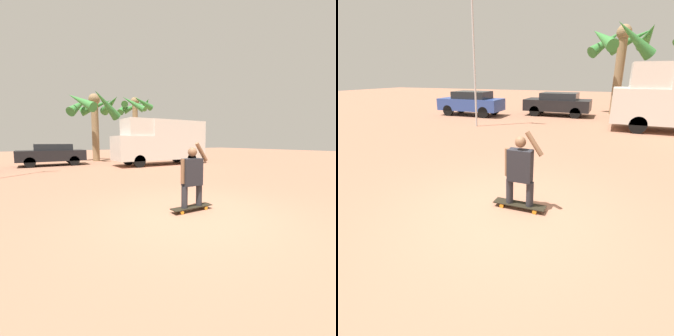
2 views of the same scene
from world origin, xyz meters
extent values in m
plane|color=#A36B51|center=(0.00, 0.00, 0.00)|extent=(80.00, 80.00, 0.00)
cube|color=black|center=(0.11, 0.27, 0.09)|extent=(1.03, 0.25, 0.02)
cylinder|color=orange|center=(-0.23, 0.17, 0.04)|extent=(0.08, 0.03, 0.08)
cylinder|color=orange|center=(-0.23, 0.37, 0.04)|extent=(0.08, 0.03, 0.08)
cylinder|color=orange|center=(0.44, 0.17, 0.04)|extent=(0.08, 0.03, 0.08)
cylinder|color=orange|center=(0.44, 0.37, 0.04)|extent=(0.08, 0.03, 0.08)
cylinder|color=#28282D|center=(-0.10, 0.27, 0.34)|extent=(0.14, 0.14, 0.49)
cylinder|color=#28282D|center=(0.31, 0.27, 0.34)|extent=(0.14, 0.14, 0.49)
cube|color=#232328|center=(0.11, 0.27, 0.89)|extent=(0.45, 0.22, 0.61)
sphere|color=brown|center=(0.11, 0.27, 1.34)|extent=(0.20, 0.20, 0.20)
cylinder|color=brown|center=(-0.15, 0.27, 0.93)|extent=(0.09, 0.09, 0.54)
cylinder|color=brown|center=(0.37, 0.27, 1.33)|extent=(0.35, 0.09, 0.45)
cylinder|color=black|center=(2.66, 8.83, 0.38)|extent=(0.76, 0.28, 0.76)
cylinder|color=black|center=(2.66, 10.61, 0.38)|extent=(0.76, 0.28, 0.76)
cylinder|color=black|center=(6.57, 8.83, 0.38)|extent=(0.76, 0.28, 0.76)
cylinder|color=black|center=(6.57, 10.61, 0.38)|extent=(0.76, 0.28, 0.76)
cube|color=silver|center=(2.56, 9.72, 1.15)|extent=(2.21, 2.06, 1.53)
cube|color=black|center=(2.12, 9.72, 1.45)|extent=(0.04, 1.75, 0.77)
cube|color=silver|center=(5.72, 9.72, 1.69)|extent=(4.10, 2.06, 2.61)
cube|color=silver|center=(2.89, 9.72, 2.45)|extent=(1.55, 1.89, 1.08)
cylinder|color=black|center=(-3.02, 12.11, 0.32)|extent=(0.64, 0.22, 0.64)
cylinder|color=black|center=(-3.02, 13.79, 0.32)|extent=(0.64, 0.22, 0.64)
cylinder|color=black|center=(-0.52, 12.11, 0.32)|extent=(0.64, 0.22, 0.64)
cylinder|color=black|center=(-0.52, 13.79, 0.32)|extent=(0.64, 0.22, 0.64)
cube|color=black|center=(-1.77, 12.95, 0.66)|extent=(4.04, 1.90, 0.69)
cube|color=black|center=(-1.67, 12.95, 1.21)|extent=(2.22, 1.67, 0.41)
cylinder|color=#8E704C|center=(6.48, 18.24, 2.83)|extent=(0.54, 0.54, 5.66)
sphere|color=#8E704C|center=(6.48, 18.24, 5.66)|extent=(0.86, 0.86, 0.86)
cone|color=#387F38|center=(7.63, 17.96, 5.46)|extent=(1.23, 2.54, 1.28)
cone|color=#387F38|center=(6.83, 19.37, 5.33)|extent=(2.49, 1.34, 1.67)
cone|color=#387F38|center=(5.71, 19.14, 5.22)|extent=(2.15, 1.98, 1.96)
cone|color=#387F38|center=(5.34, 18.53, 5.47)|extent=(1.23, 2.54, 1.26)
cone|color=#387F38|center=(5.86, 17.24, 5.29)|extent=(2.35, 1.82, 1.78)
cone|color=#387F38|center=(6.83, 17.12, 5.42)|extent=(2.53, 1.35, 1.40)
cylinder|color=#8E704C|center=(1.59, 14.89, 2.44)|extent=(0.55, 0.55, 4.89)
sphere|color=#8E704C|center=(1.59, 14.89, 4.89)|extent=(0.88, 0.88, 0.88)
cone|color=#387F38|center=(2.92, 15.06, 4.63)|extent=(1.10, 2.87, 1.58)
cone|color=#387F38|center=(2.03, 16.16, 4.57)|extent=(2.86, 1.63, 1.76)
cone|color=#387F38|center=(0.60, 15.81, 4.48)|extent=(2.40, 2.49, 2.01)
cone|color=#387F38|center=(0.44, 14.19, 4.56)|extent=(2.09, 2.75, 1.78)
cone|color=#387F38|center=(2.18, 13.69, 4.38)|extent=(2.64, 1.82, 2.28)
camera|label=1|loc=(-2.94, -3.67, 1.56)|focal=24.00mm
camera|label=2|loc=(1.58, -4.06, 2.48)|focal=28.00mm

